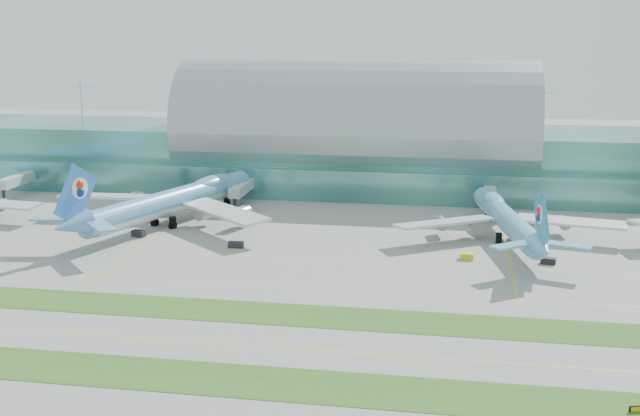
% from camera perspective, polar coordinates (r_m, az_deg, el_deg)
% --- Properties ---
extents(ground, '(700.00, 700.00, 0.00)m').
position_cam_1_polar(ground, '(154.51, -3.48, -7.78)').
color(ground, gray).
rests_on(ground, ground).
extents(terminal, '(340.00, 69.10, 36.00)m').
position_cam_1_polar(terminal, '(274.45, 2.62, 4.47)').
color(terminal, '#3D7A75').
rests_on(terminal, ground).
extents(grass_strip_near, '(420.00, 12.00, 0.08)m').
position_cam_1_polar(grass_strip_near, '(129.54, -6.36, -12.05)').
color(grass_strip_near, '#2D591E').
rests_on(grass_strip_near, ground).
extents(grass_strip_far, '(420.00, 12.00, 0.08)m').
position_cam_1_polar(grass_strip_far, '(156.32, -3.32, -7.51)').
color(grass_strip_far, '#2D591E').
rests_on(grass_strip_far, ground).
extents(taxiline_b, '(420.00, 0.35, 0.01)m').
position_cam_1_polar(taxiline_b, '(141.89, -4.79, -9.74)').
color(taxiline_b, yellow).
rests_on(taxiline_b, ground).
extents(taxiline_c, '(420.00, 0.35, 0.01)m').
position_cam_1_polar(taxiline_c, '(171.05, -2.11, -5.68)').
color(taxiline_c, yellow).
rests_on(taxiline_c, ground).
extents(taxiline_d, '(420.00, 0.35, 0.01)m').
position_cam_1_polar(taxiline_d, '(191.62, -0.76, -3.61)').
color(taxiline_d, yellow).
rests_on(taxiline_d, ground).
extents(airliner_b, '(67.35, 78.39, 22.33)m').
position_cam_1_polar(airliner_b, '(227.43, -10.36, 0.62)').
color(airliner_b, '#5A96C7').
rests_on(airliner_b, ground).
extents(airliner_c, '(59.01, 67.80, 18.76)m').
position_cam_1_polar(airliner_c, '(212.76, 13.12, -0.67)').
color(airliner_c, '#61ACD7').
rests_on(airliner_c, ground).
extents(gse_c, '(3.87, 2.59, 1.68)m').
position_cam_1_polar(gse_c, '(216.25, -12.78, -1.78)').
color(gse_c, black).
rests_on(gse_c, ground).
extents(gse_d, '(3.80, 1.79, 1.51)m').
position_cam_1_polar(gse_d, '(201.79, -6.00, -2.61)').
color(gse_d, black).
rests_on(gse_d, ground).
extents(gse_e, '(3.16, 2.09, 1.50)m').
position_cam_1_polar(gse_e, '(194.07, 10.41, -3.39)').
color(gse_e, '#D2BD0C').
rests_on(gse_e, ground).
extents(gse_f, '(3.74, 2.71, 1.47)m').
position_cam_1_polar(gse_f, '(194.80, 15.92, -3.62)').
color(gse_f, black).
rests_on(gse_f, ground).
extents(taxiway_sign_east, '(2.40, 0.90, 1.03)m').
position_cam_1_polar(taxiway_sign_east, '(127.49, 21.63, -13.14)').
color(taxiway_sign_east, black).
rests_on(taxiway_sign_east, ground).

